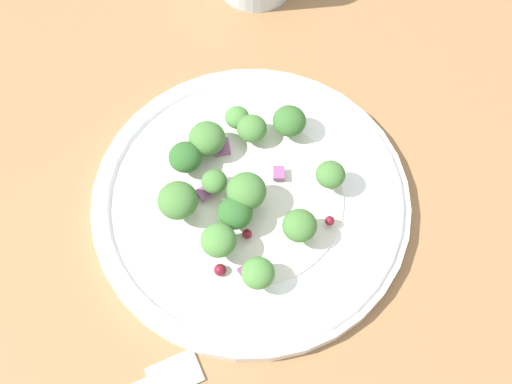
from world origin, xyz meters
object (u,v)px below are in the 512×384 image
at_px(broccoli_floret_0, 207,139).
at_px(broccoli_floret_2, 185,158).
at_px(plate, 256,203).
at_px(broccoli_floret_1, 291,122).

distance_m(broccoli_floret_0, broccoli_floret_2, 0.02).
bearing_deg(broccoli_floret_2, broccoli_floret_0, 71.98).
distance_m(plate, broccoli_floret_2, 0.06).
xyz_separation_m(broccoli_floret_0, broccoli_floret_1, (0.05, 0.04, -0.00)).
bearing_deg(broccoli_floret_0, plate, -22.36).
relative_size(plate, broccoli_floret_0, 8.47).
bearing_deg(broccoli_floret_1, plate, -87.35).
bearing_deg(broccoli_floret_1, broccoli_floret_0, -139.18).
height_order(broccoli_floret_0, broccoli_floret_2, broccoli_floret_0).
bearing_deg(plate, broccoli_floret_0, 157.64).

